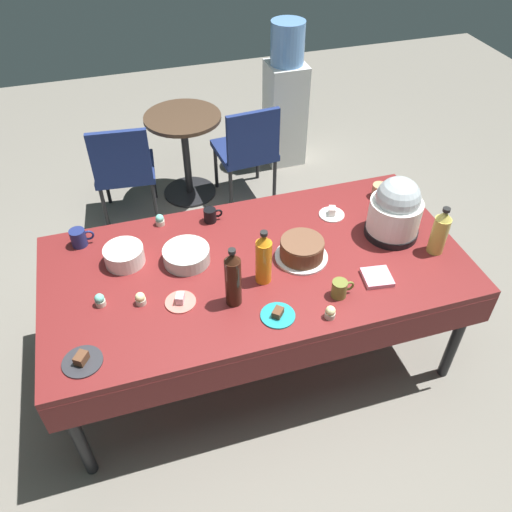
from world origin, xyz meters
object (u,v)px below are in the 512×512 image
object	(u,v)px
cupcake_vanilla	(140,299)
frosted_layer_cake	(302,250)
dessert_plate_coral	(180,301)
cupcake_lemon	(394,201)
coffee_mug_navy	(79,238)
maroon_chair_left	(124,167)
cupcake_rose	(330,312)
dessert_plate_charcoal	(82,361)
soda_bottle_cola	(233,278)
cupcake_berry	(160,220)
potluck_table	(256,272)
soda_bottle_ginger_ale	(440,232)
round_cafe_table	(185,141)
dessert_plate_teal	(278,315)
coffee_mug_black	(211,215)
coffee_mug_olive	(340,289)
water_cooler	(285,99)
slow_cooker	(395,210)
maroon_chair_right	(248,147)
soda_bottle_orange_juice	(264,258)
coffee_mug_tan	(380,190)
dessert_plate_white	(332,213)
ceramic_snack_bowl	(124,255)
glass_salad_bowl	(186,255)
cupcake_mint	(100,300)

from	to	relation	value
cupcake_vanilla	frosted_layer_cake	bearing A→B (deg)	5.64
dessert_plate_coral	cupcake_lemon	size ratio (longest dim) A/B	2.23
coffee_mug_navy	maroon_chair_left	bearing A→B (deg)	74.83
cupcake_rose	maroon_chair_left	size ratio (longest dim) A/B	0.08
dessert_plate_charcoal	soda_bottle_cola	size ratio (longest dim) A/B	0.53
dessert_plate_coral	cupcake_berry	bearing A→B (deg)	89.67
potluck_table	soda_bottle_ginger_ale	world-z (taller)	soda_bottle_ginger_ale
cupcake_rose	round_cafe_table	bearing A→B (deg)	96.93
dessert_plate_teal	coffee_mug_navy	world-z (taller)	coffee_mug_navy
cupcake_vanilla	coffee_mug_black	world-z (taller)	coffee_mug_black
coffee_mug_olive	water_cooler	bearing A→B (deg)	76.60
frosted_layer_cake	dessert_plate_teal	distance (m)	0.43
slow_cooker	coffee_mug_black	size ratio (longest dim) A/B	3.27
dessert_plate_teal	maroon_chair_right	xyz separation A→B (m)	(0.41, 1.95, -0.27)
cupcake_lemon	soda_bottle_orange_juice	size ratio (longest dim) A/B	0.22
water_cooler	coffee_mug_tan	bearing A→B (deg)	-90.41
maroon_chair_left	water_cooler	bearing A→B (deg)	19.82
dessert_plate_teal	soda_bottle_cola	size ratio (longest dim) A/B	0.49
potluck_table	coffee_mug_olive	size ratio (longest dim) A/B	18.86
dessert_plate_white	coffee_mug_black	xyz separation A→B (m)	(-0.68, 0.15, 0.03)
round_cafe_table	cupcake_vanilla	bearing A→B (deg)	-106.45
dessert_plate_white	coffee_mug_tan	world-z (taller)	coffee_mug_tan
ceramic_snack_bowl	maroon_chair_left	xyz separation A→B (m)	(0.09, 1.36, -0.31)
cupcake_lemon	cupcake_rose	size ratio (longest dim) A/B	1.00
potluck_table	dessert_plate_white	world-z (taller)	dessert_plate_white
cupcake_berry	water_cooler	distance (m)	2.11
glass_salad_bowl	cupcake_mint	xyz separation A→B (m)	(-0.46, -0.19, -0.01)
cupcake_rose	soda_bottle_ginger_ale	bearing A→B (deg)	20.75
cupcake_mint	glass_salad_bowl	bearing A→B (deg)	22.20
ceramic_snack_bowl	cupcake_rose	bearing A→B (deg)	-37.13
glass_salad_bowl	dessert_plate_teal	world-z (taller)	glass_salad_bowl
cupcake_rose	coffee_mug_navy	size ratio (longest dim) A/B	0.53
glass_salad_bowl	cupcake_rose	bearing A→B (deg)	-45.69
dessert_plate_charcoal	cupcake_rose	distance (m)	1.13
dessert_plate_charcoal	coffee_mug_olive	size ratio (longest dim) A/B	1.51
dessert_plate_white	soda_bottle_ginger_ale	distance (m)	0.62
soda_bottle_orange_juice	coffee_mug_navy	distance (m)	1.03
ceramic_snack_bowl	water_cooler	bearing A→B (deg)	50.55
coffee_mug_black	maroon_chair_right	distance (m)	1.31
ceramic_snack_bowl	soda_bottle_orange_juice	size ratio (longest dim) A/B	0.66
soda_bottle_ginger_ale	coffee_mug_tan	xyz separation A→B (m)	(-0.06, 0.54, -0.09)
soda_bottle_orange_juice	coffee_mug_navy	world-z (taller)	soda_bottle_orange_juice
cupcake_lemon	maroon_chair_left	size ratio (longest dim) A/B	0.08
cupcake_vanilla	coffee_mug_navy	distance (m)	0.59
dessert_plate_coral	cupcake_vanilla	bearing A→B (deg)	164.59
coffee_mug_olive	ceramic_snack_bowl	bearing A→B (deg)	150.76
frosted_layer_cake	cupcake_vanilla	world-z (taller)	frosted_layer_cake
cupcake_vanilla	soda_bottle_orange_juice	xyz separation A→B (m)	(0.62, -0.02, 0.11)
dessert_plate_coral	coffee_mug_tan	world-z (taller)	coffee_mug_tan
glass_salad_bowl	cupcake_mint	bearing A→B (deg)	-157.80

